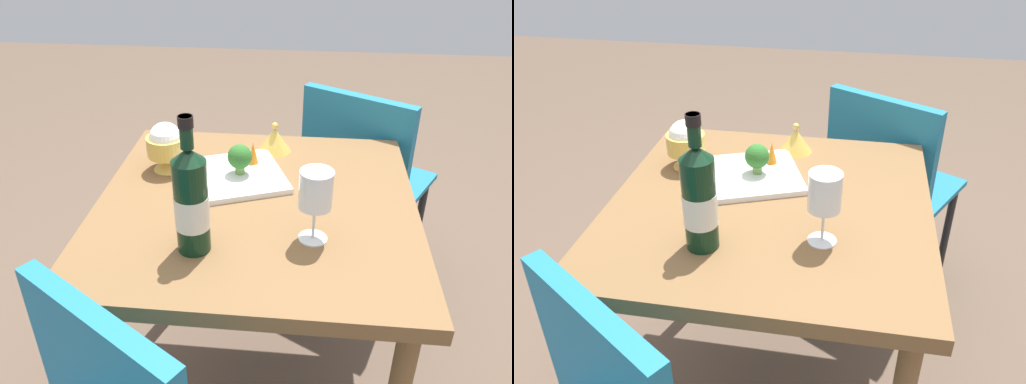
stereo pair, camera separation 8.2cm
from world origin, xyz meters
The scene contains 9 objects.
dining_table centered at (0.00, 0.00, 0.64)m, with size 0.82×0.82×0.74m.
chair_near_window centered at (-0.57, 0.33, 0.53)m, with size 0.54×0.54×0.85m.
wine_bottle centered at (0.21, -0.12, 0.86)m, with size 0.08×0.08×0.32m.
wine_glass centered at (0.15, 0.15, 0.87)m, with size 0.08×0.08×0.18m.
rice_bowl centered at (-0.16, -0.27, 0.81)m, with size 0.11×0.11×0.14m.
rice_bowl_lid centered at (-0.30, 0.03, 0.78)m, with size 0.10×0.10×0.09m.
serving_plate centered at (-0.12, -0.07, 0.75)m, with size 0.32×0.32×0.02m.
broccoli_floret centered at (-0.12, -0.06, 0.80)m, with size 0.07×0.07×0.09m.
carrot_garnish_left centered at (-0.18, -0.03, 0.79)m, with size 0.03×0.03×0.06m.
Camera 2 is at (1.13, 0.20, 1.46)m, focal length 36.82 mm.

